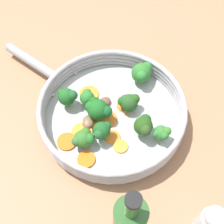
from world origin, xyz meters
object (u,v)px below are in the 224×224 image
(broccoli_floret_2, at_px, (102,131))
(salt_shaker, at_px, (211,222))
(carrot_slice_1, at_px, (82,132))
(carrot_slice_5, at_px, (120,146))
(mushroom_piece_0, at_px, (104,102))
(broccoli_floret_5, at_px, (142,73))
(broccoli_floret_6, at_px, (144,126))
(broccoli_floret_0, at_px, (67,96))
(carrot_slice_4, at_px, (113,137))
(carrot_slice_8, at_px, (102,124))
(broccoli_floret_8, at_px, (83,139))
(carrot_slice_2, at_px, (89,94))
(broccoli_floret_1, at_px, (87,97))
(mushroom_piece_1, at_px, (88,122))
(broccoli_floret_4, at_px, (162,133))
(broccoli_floret_3, at_px, (129,102))
(skillet, at_px, (112,117))
(carrot_slice_7, at_px, (86,159))
(carrot_slice_3, at_px, (124,104))
(carrot_slice_6, at_px, (67,142))
(broccoli_floret_7, at_px, (98,109))
(carrot_slice_0, at_px, (106,118))

(broccoli_floret_2, relative_size, salt_shaker, 0.50)
(carrot_slice_1, xyz_separation_m, carrot_slice_5, (0.04, -0.08, -0.00))
(carrot_slice_5, distance_m, mushroom_piece_0, 0.11)
(broccoli_floret_5, relative_size, broccoli_floret_6, 1.03)
(broccoli_floret_0, xyz_separation_m, broccoli_floret_6, (0.07, -0.16, 0.00))
(broccoli_floret_2, relative_size, broccoli_floret_5, 0.92)
(carrot_slice_4, xyz_separation_m, broccoli_floret_0, (-0.02, 0.13, 0.03))
(carrot_slice_4, bearing_deg, carrot_slice_8, 83.64)
(carrot_slice_5, bearing_deg, broccoli_floret_8, 133.46)
(broccoli_floret_6, distance_m, broccoli_floret_8, 0.12)
(broccoli_floret_8, distance_m, mushroom_piece_0, 0.11)
(broccoli_floret_5, bearing_deg, carrot_slice_2, 155.69)
(broccoli_floret_1, distance_m, mushroom_piece_1, 0.05)
(carrot_slice_5, bearing_deg, broccoli_floret_1, 81.40)
(broccoli_floret_4, bearing_deg, broccoli_floret_3, 88.58)
(skillet, height_order, salt_shaker, salt_shaker)
(mushroom_piece_0, bearing_deg, carrot_slice_7, -146.16)
(carrot_slice_2, bearing_deg, carrot_slice_3, -60.93)
(broccoli_floret_2, relative_size, broccoli_floret_3, 1.12)
(carrot_slice_2, relative_size, broccoli_floret_2, 0.92)
(skillet, relative_size, carrot_slice_7, 8.31)
(carrot_slice_5, xyz_separation_m, broccoli_floret_4, (0.07, -0.04, 0.02))
(broccoli_floret_3, distance_m, broccoli_floret_8, 0.13)
(broccoli_floret_2, height_order, salt_shaker, salt_shaker)
(carrot_slice_1, distance_m, broccoli_floret_3, 0.12)
(broccoli_floret_5, bearing_deg, mushroom_piece_1, -177.70)
(broccoli_floret_3, xyz_separation_m, broccoli_floret_8, (-0.13, -0.00, -0.00))
(mushroom_piece_0, bearing_deg, broccoli_floret_0, 139.51)
(salt_shaker, bearing_deg, carrot_slice_6, 105.33)
(carrot_slice_3, distance_m, carrot_slice_8, 0.07)
(skillet, xyz_separation_m, broccoli_floret_1, (-0.02, 0.06, 0.03))
(carrot_slice_7, bearing_deg, broccoli_floret_0, 66.85)
(carrot_slice_8, distance_m, broccoli_floret_7, 0.04)
(carrot_slice_5, height_order, salt_shaker, salt_shaker)
(broccoli_floret_6, relative_size, broccoli_floret_7, 0.93)
(carrot_slice_3, distance_m, broccoli_floret_8, 0.13)
(carrot_slice_4, height_order, salt_shaker, salt_shaker)
(carrot_slice_0, height_order, broccoli_floret_4, broccoli_floret_4)
(broccoli_floret_7, height_order, salt_shaker, salt_shaker)
(broccoli_floret_4, relative_size, mushroom_piece_1, 1.22)
(carrot_slice_0, relative_size, broccoli_floret_3, 0.99)
(carrot_slice_4, xyz_separation_m, carrot_slice_7, (-0.07, -0.00, 0.00))
(carrot_slice_3, distance_m, broccoli_floret_0, 0.13)
(carrot_slice_6, xyz_separation_m, broccoli_floret_8, (0.02, -0.03, 0.02))
(broccoli_floret_1, bearing_deg, broccoli_floret_8, -133.62)
(carrot_slice_3, height_order, mushroom_piece_0, mushroom_piece_0)
(broccoli_floret_7, bearing_deg, broccoli_floret_3, -23.91)
(carrot_slice_8, bearing_deg, carrot_slice_0, 23.25)
(carrot_slice_6, height_order, mushroom_piece_1, mushroom_piece_1)
(carrot_slice_3, height_order, broccoli_floret_6, broccoli_floret_6)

